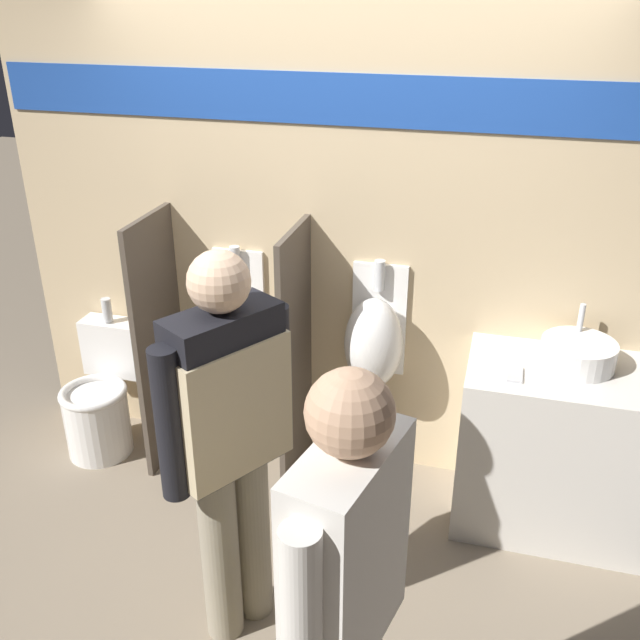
# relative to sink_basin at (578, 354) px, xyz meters

# --- Properties ---
(ground_plane) EXTENTS (16.00, 16.00, 0.00)m
(ground_plane) POSITION_rel_sink_basin_xyz_m (-1.21, -0.34, -0.95)
(ground_plane) COLOR gray
(display_wall) EXTENTS (3.70, 0.07, 2.70)m
(display_wall) POSITION_rel_sink_basin_xyz_m (-1.21, 0.26, 0.41)
(display_wall) COLOR tan
(display_wall) RESTS_ON ground_plane
(sink_counter) EXTENTS (1.09, 0.57, 0.89)m
(sink_counter) POSITION_rel_sink_basin_xyz_m (0.05, -0.06, -0.51)
(sink_counter) COLOR silver
(sink_counter) RESTS_ON ground_plane
(sink_basin) EXTENTS (0.35, 0.35, 0.27)m
(sink_basin) POSITION_rel_sink_basin_xyz_m (0.00, 0.00, 0.00)
(sink_basin) COLOR white
(sink_basin) RESTS_ON sink_counter
(cell_phone) EXTENTS (0.07, 0.14, 0.01)m
(cell_phone) POSITION_rel_sink_basin_xyz_m (-0.28, -0.17, -0.06)
(cell_phone) COLOR #B7B7BC
(cell_phone) RESTS_ON sink_counter
(divider_near_counter) EXTENTS (0.03, 0.51, 1.44)m
(divider_near_counter) POSITION_rel_sink_basin_xyz_m (-2.17, -0.02, -0.23)
(divider_near_counter) COLOR #4C4238
(divider_near_counter) RESTS_ON ground_plane
(divider_mid) EXTENTS (0.03, 0.51, 1.44)m
(divider_mid) POSITION_rel_sink_basin_xyz_m (-1.38, -0.02, -0.23)
(divider_mid) COLOR #4C4238
(divider_mid) RESTS_ON ground_plane
(urinal_near_counter) EXTENTS (0.30, 0.30, 1.25)m
(urinal_near_counter) POSITION_rel_sink_basin_xyz_m (-1.77, 0.09, -0.12)
(urinal_near_counter) COLOR silver
(urinal_near_counter) RESTS_ON ground_plane
(urinal_far) EXTENTS (0.30, 0.30, 1.25)m
(urinal_far) POSITION_rel_sink_basin_xyz_m (-0.99, 0.09, -0.12)
(urinal_far) COLOR silver
(urinal_far) RESTS_ON ground_plane
(toilet) EXTENTS (0.38, 0.55, 0.88)m
(toilet) POSITION_rel_sink_basin_xyz_m (-2.56, -0.07, -0.65)
(toilet) COLOR white
(toilet) RESTS_ON ground_plane
(person_in_vest) EXTENTS (0.42, 0.53, 1.71)m
(person_in_vest) POSITION_rel_sink_basin_xyz_m (-1.32, -1.06, 0.04)
(person_in_vest) COLOR gray
(person_in_vest) RESTS_ON ground_plane
(person_with_lanyard) EXTENTS (0.28, 0.58, 1.70)m
(person_with_lanyard) POSITION_rel_sink_basin_xyz_m (-0.70, -1.74, -0.01)
(person_with_lanyard) COLOR gray
(person_with_lanyard) RESTS_ON ground_plane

